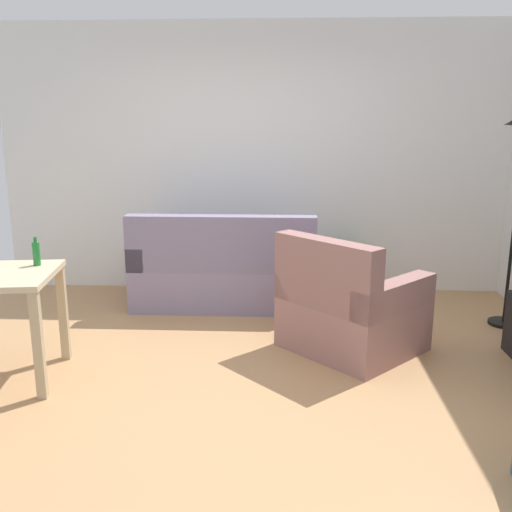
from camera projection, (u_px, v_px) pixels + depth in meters
name	position (u px, v px, depth m)	size (l,w,h in m)	color
ground_plane	(238.00, 378.00, 3.94)	(5.20, 4.40, 0.02)	tan
wall_rear	(254.00, 160.00, 5.76)	(5.20, 0.10, 2.70)	white
couch	(224.00, 274.00, 5.42)	(1.72, 0.84, 0.92)	gray
potted_plant	(346.00, 265.00, 5.66)	(0.36, 0.36, 0.57)	brown
armchair	(349.00, 310.00, 4.33)	(1.23, 1.23, 0.92)	#996B66
bottle_green	(36.00, 253.00, 3.91)	(0.05, 0.05, 0.20)	#1E722D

